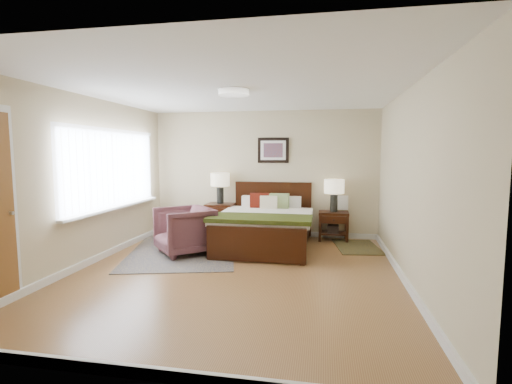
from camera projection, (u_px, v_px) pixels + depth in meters
floor at (235, 273)px, 5.14m from camera, size 5.00×5.00×0.00m
back_wall at (264, 174)px, 7.46m from camera, size 4.50×0.04×2.50m
front_wall at (149, 212)px, 2.57m from camera, size 4.50×0.04×2.50m
left_wall at (85, 181)px, 5.41m from camera, size 0.04×5.00×2.50m
right_wall at (410, 186)px, 4.61m from camera, size 0.04×5.00×2.50m
ceiling at (234, 89)px, 4.88m from camera, size 4.50×5.00×0.02m
window at (114, 171)px, 6.08m from camera, size 0.11×2.72×1.32m
ceil_fixture at (234, 92)px, 4.89m from camera, size 0.44×0.44×0.08m
bed at (266, 219)px, 6.54m from camera, size 1.65×1.99×1.07m
wall_art at (273, 150)px, 7.35m from camera, size 0.62×0.05×0.50m
nightstand_left at (220, 210)px, 7.44m from camera, size 0.55×0.49×0.65m
nightstand_right at (333, 223)px, 7.07m from camera, size 0.56×0.42×0.55m
lamp_left at (220, 182)px, 7.40m from camera, size 0.37×0.37×0.61m
lamp_right at (334, 189)px, 7.01m from camera, size 0.37×0.37×0.61m
armchair at (184, 230)px, 6.13m from camera, size 1.19×1.19×0.78m
rug_persian at (183, 251)px, 6.32m from camera, size 2.25×2.76×0.01m
rug_navy at (357, 247)px, 6.57m from camera, size 0.87×1.17×0.01m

